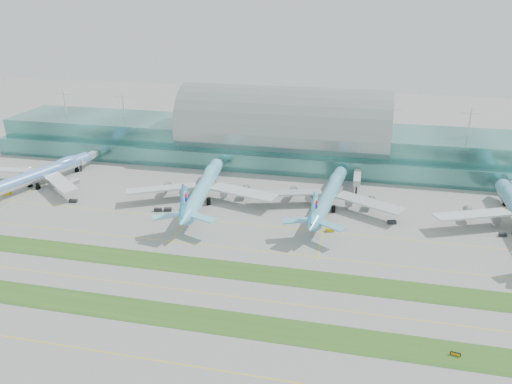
% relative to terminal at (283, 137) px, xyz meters
% --- Properties ---
extents(ground, '(700.00, 700.00, 0.00)m').
position_rel_terminal_xyz_m(ground, '(-0.01, -128.79, -14.23)').
color(ground, gray).
rests_on(ground, ground).
extents(terminal, '(340.00, 69.10, 36.00)m').
position_rel_terminal_xyz_m(terminal, '(0.00, 0.00, 0.00)').
color(terminal, '#3D7A75').
rests_on(terminal, ground).
extents(grass_strip_near, '(420.00, 12.00, 0.08)m').
position_rel_terminal_xyz_m(grass_strip_near, '(-0.01, -156.79, -14.19)').
color(grass_strip_near, '#2D591E').
rests_on(grass_strip_near, ground).
extents(grass_strip_far, '(420.00, 12.00, 0.08)m').
position_rel_terminal_xyz_m(grass_strip_far, '(-0.01, -126.79, -14.19)').
color(grass_strip_far, '#2D591E').
rests_on(grass_strip_far, ground).
extents(taxiline_a, '(420.00, 0.35, 0.01)m').
position_rel_terminal_xyz_m(taxiline_a, '(-0.01, -176.79, -14.22)').
color(taxiline_a, yellow).
rests_on(taxiline_a, ground).
extents(taxiline_b, '(420.00, 0.35, 0.01)m').
position_rel_terminal_xyz_m(taxiline_b, '(-0.01, -142.79, -14.22)').
color(taxiline_b, yellow).
rests_on(taxiline_b, ground).
extents(taxiline_c, '(420.00, 0.35, 0.01)m').
position_rel_terminal_xyz_m(taxiline_c, '(-0.01, -110.79, -14.22)').
color(taxiline_c, yellow).
rests_on(taxiline_c, ground).
extents(taxiline_d, '(420.00, 0.35, 0.01)m').
position_rel_terminal_xyz_m(taxiline_d, '(-0.01, -88.79, -14.22)').
color(taxiline_d, yellow).
rests_on(taxiline_d, ground).
extents(airliner_a, '(64.36, 74.61, 21.02)m').
position_rel_terminal_xyz_m(airliner_a, '(-114.93, -67.20, -7.74)').
color(airliner_a, '#659ADF').
rests_on(airliner_a, ground).
extents(airliner_b, '(72.12, 82.30, 22.65)m').
position_rel_terminal_xyz_m(airliner_b, '(-26.83, -67.96, -7.24)').
color(airliner_b, '#6CCFEF').
rests_on(airliner_b, ground).
extents(airliner_c, '(68.42, 78.06, 21.48)m').
position_rel_terminal_xyz_m(airliner_c, '(32.11, -63.45, -7.60)').
color(airliner_c, '#61B0D5').
rests_on(airliner_c, ground).
extents(gse_a, '(4.42, 2.95, 1.71)m').
position_rel_terminal_xyz_m(gse_a, '(-123.72, -82.29, -13.37)').
color(gse_a, '#E9AD0D').
rests_on(gse_a, ground).
extents(gse_b, '(3.92, 2.37, 1.43)m').
position_rel_terminal_xyz_m(gse_b, '(-86.69, -83.67, -13.51)').
color(gse_b, black).
rests_on(gse_b, ground).
extents(gse_c, '(3.68, 2.09, 1.48)m').
position_rel_terminal_xyz_m(gse_c, '(-43.39, -84.58, -13.49)').
color(gse_c, black).
rests_on(gse_c, ground).
extents(gse_d, '(3.77, 2.69, 1.39)m').
position_rel_terminal_xyz_m(gse_d, '(-39.15, -83.27, -13.53)').
color(gse_d, black).
rests_on(gse_d, ground).
extents(gse_e, '(3.75, 2.67, 1.46)m').
position_rel_terminal_xyz_m(gse_e, '(34.92, -88.02, -13.50)').
color(gse_e, '#C99D0B').
rests_on(gse_e, ground).
extents(gse_f, '(4.08, 2.84, 1.40)m').
position_rel_terminal_xyz_m(gse_f, '(60.26, -74.81, -13.53)').
color(gse_f, black).
rests_on(gse_f, ground).
extents(gse_g, '(3.03, 1.96, 1.39)m').
position_rel_terminal_xyz_m(gse_g, '(104.32, -77.16, -13.53)').
color(gse_g, black).
rests_on(gse_g, ground).
extents(taxiway_sign_east, '(2.78, 0.81, 1.18)m').
position_rel_terminal_xyz_m(taxiway_sign_east, '(74.94, -157.13, -13.64)').
color(taxiway_sign_east, black).
rests_on(taxiway_sign_east, ground).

